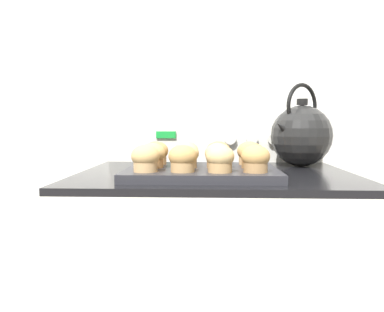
% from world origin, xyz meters
% --- Properties ---
extents(wall_back, '(8.00, 0.05, 2.40)m').
position_xyz_m(wall_back, '(0.00, 0.67, 1.20)').
color(wall_back, silver).
rests_on(wall_back, ground_plane).
extents(control_panel, '(0.75, 0.07, 0.17)m').
position_xyz_m(control_panel, '(0.00, 0.62, 1.00)').
color(control_panel, silver).
rests_on(control_panel, stove_range).
extents(muffin_pan, '(0.39, 0.30, 0.02)m').
position_xyz_m(muffin_pan, '(-0.04, 0.23, 0.93)').
color(muffin_pan, '#28282D').
rests_on(muffin_pan, stove_range).
extents(muffin_r0_c0, '(0.07, 0.07, 0.07)m').
position_xyz_m(muffin_r0_c0, '(-0.17, 0.14, 0.97)').
color(muffin_r0_c0, tan).
rests_on(muffin_r0_c0, muffin_pan).
extents(muffin_r0_c1, '(0.07, 0.07, 0.07)m').
position_xyz_m(muffin_r0_c1, '(-0.08, 0.14, 0.97)').
color(muffin_r0_c1, tan).
rests_on(muffin_r0_c1, muffin_pan).
extents(muffin_r0_c2, '(0.07, 0.07, 0.07)m').
position_xyz_m(muffin_r0_c2, '(0.01, 0.14, 0.97)').
color(muffin_r0_c2, tan).
rests_on(muffin_r0_c2, muffin_pan).
extents(muffin_r0_c3, '(0.07, 0.07, 0.07)m').
position_xyz_m(muffin_r0_c3, '(0.09, 0.14, 0.97)').
color(muffin_r0_c3, '#A37A4C').
rests_on(muffin_r0_c3, muffin_pan).
extents(muffin_r1_c0, '(0.07, 0.07, 0.07)m').
position_xyz_m(muffin_r1_c0, '(-0.17, 0.23, 0.97)').
color(muffin_r1_c0, olive).
rests_on(muffin_r1_c0, muffin_pan).
extents(muffin_r1_c1, '(0.07, 0.07, 0.07)m').
position_xyz_m(muffin_r1_c1, '(-0.08, 0.23, 0.97)').
color(muffin_r1_c1, tan).
rests_on(muffin_r1_c1, muffin_pan).
extents(muffin_r1_c2, '(0.07, 0.07, 0.07)m').
position_xyz_m(muffin_r1_c2, '(0.01, 0.23, 0.97)').
color(muffin_r1_c2, '#A37A4C').
rests_on(muffin_r1_c2, muffin_pan).
extents(muffin_r1_c3, '(0.07, 0.07, 0.07)m').
position_xyz_m(muffin_r1_c3, '(0.10, 0.23, 0.97)').
color(muffin_r1_c3, olive).
rests_on(muffin_r1_c3, muffin_pan).
extents(muffin_r2_c0, '(0.07, 0.07, 0.07)m').
position_xyz_m(muffin_r2_c0, '(-0.17, 0.31, 0.97)').
color(muffin_r2_c0, tan).
rests_on(muffin_r2_c0, muffin_pan).
extents(muffin_r2_c1, '(0.07, 0.07, 0.07)m').
position_xyz_m(muffin_r2_c1, '(-0.08, 0.31, 0.97)').
color(muffin_r2_c1, '#A37A4C').
rests_on(muffin_r2_c1, muffin_pan).
extents(muffin_r2_c2, '(0.07, 0.07, 0.07)m').
position_xyz_m(muffin_r2_c2, '(0.01, 0.31, 0.97)').
color(muffin_r2_c2, tan).
rests_on(muffin_r2_c2, muffin_pan).
extents(muffin_r2_c3, '(0.07, 0.07, 0.07)m').
position_xyz_m(muffin_r2_c3, '(0.10, 0.31, 0.97)').
color(muffin_r2_c3, tan).
rests_on(muffin_r2_c3, muffin_pan).
extents(tea_kettle, '(0.21, 0.20, 0.26)m').
position_xyz_m(tea_kettle, '(0.28, 0.48, 1.02)').
color(tea_kettle, black).
rests_on(tea_kettle, stove_range).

